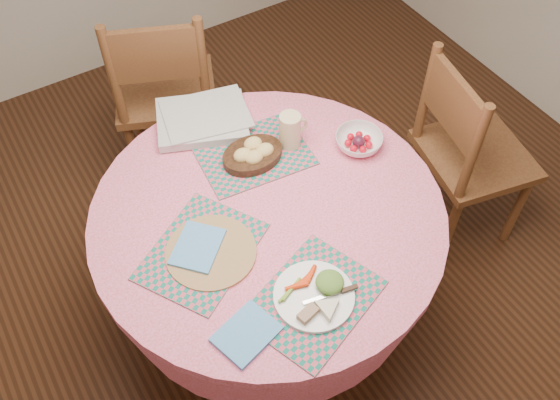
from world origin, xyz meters
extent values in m
plane|color=#331C0F|center=(0.00, 0.00, 0.00)|extent=(4.00, 4.00, 0.00)
cylinder|color=pink|center=(0.00, 0.00, 0.73)|extent=(1.24, 1.24, 0.04)
cone|color=pink|center=(0.00, 0.00, 0.56)|extent=(1.24, 1.24, 0.30)
cylinder|color=black|center=(0.00, 0.00, 0.22)|extent=(0.14, 0.14, 0.44)
cylinder|color=black|center=(0.00, 0.00, 0.03)|extent=(0.56, 0.56, 0.06)
cube|color=brown|center=(1.04, -0.01, 0.46)|extent=(0.51, 0.52, 0.04)
cylinder|color=brown|center=(1.17, -0.23, 0.23)|extent=(0.05, 0.05, 0.46)
cylinder|color=brown|center=(1.25, 0.13, 0.23)|extent=(0.05, 0.05, 0.46)
cylinder|color=brown|center=(0.84, -0.16, 0.23)|extent=(0.05, 0.05, 0.46)
cylinder|color=brown|center=(0.91, 0.20, 0.23)|extent=(0.05, 0.05, 0.46)
cylinder|color=brown|center=(0.82, -0.15, 0.71)|extent=(0.05, 0.05, 0.51)
cylinder|color=brown|center=(0.89, 0.21, 0.71)|extent=(0.05, 0.05, 0.51)
cube|color=brown|center=(0.85, 0.03, 0.81)|extent=(0.10, 0.36, 0.24)
cube|color=brown|center=(0.07, 1.06, 0.47)|extent=(0.60, 0.58, 0.04)
cylinder|color=brown|center=(0.31, 1.15, 0.24)|extent=(0.05, 0.05, 0.47)
cylinder|color=brown|center=(-0.04, 1.30, 0.24)|extent=(0.05, 0.05, 0.47)
cylinder|color=brown|center=(0.17, 0.82, 0.24)|extent=(0.05, 0.05, 0.47)
cylinder|color=brown|center=(-0.18, 0.97, 0.24)|extent=(0.05, 0.05, 0.47)
cylinder|color=brown|center=(0.16, 0.81, 0.73)|extent=(0.05, 0.05, 0.52)
cylinder|color=brown|center=(-0.19, 0.95, 0.73)|extent=(0.05, 0.05, 0.52)
cube|color=brown|center=(-0.01, 0.88, 0.84)|extent=(0.36, 0.18, 0.25)
cube|color=#147260|center=(-0.06, -0.38, 0.75)|extent=(0.48, 0.42, 0.01)
cube|color=#147260|center=(-0.27, -0.03, 0.75)|extent=(0.50, 0.46, 0.01)
cube|color=#147260|center=(0.09, 0.26, 0.75)|extent=(0.43, 0.34, 0.01)
cylinder|color=olive|center=(-0.25, -0.05, 0.76)|extent=(0.30, 0.30, 0.01)
cube|color=#5296D4|center=(-0.29, -0.37, 0.76)|extent=(0.21, 0.18, 0.01)
cube|color=#5296D4|center=(-0.28, -0.02, 0.76)|extent=(0.23, 0.22, 0.01)
cylinder|color=white|center=(-0.05, -0.37, 0.76)|extent=(0.25, 0.25, 0.01)
ellipsoid|color=#366121|center=(0.01, -0.38, 0.79)|extent=(0.11, 0.11, 0.04)
cylinder|color=beige|center=(-0.06, -0.43, 0.78)|extent=(0.12, 0.12, 0.02)
cube|color=#8F6453|center=(-0.12, -0.40, 0.78)|extent=(0.07, 0.05, 0.02)
cube|color=silver|center=(-0.03, -0.40, 0.77)|extent=(0.15, 0.04, 0.00)
cylinder|color=black|center=(0.08, 0.24, 0.77)|extent=(0.23, 0.23, 0.03)
ellipsoid|color=#F1CF7B|center=(0.04, 0.24, 0.81)|extent=(0.07, 0.06, 0.05)
ellipsoid|color=#F1CF7B|center=(0.10, 0.27, 0.81)|extent=(0.07, 0.06, 0.05)
ellipsoid|color=#F1CF7B|center=(0.12, 0.22, 0.81)|extent=(0.07, 0.06, 0.05)
ellipsoid|color=#F1CF7B|center=(0.07, 0.21, 0.81)|extent=(0.07, 0.06, 0.05)
cylinder|color=beige|center=(0.23, 0.23, 0.83)|extent=(0.08, 0.08, 0.14)
torus|color=beige|center=(0.28, 0.23, 0.83)|extent=(0.07, 0.01, 0.07)
imported|color=white|center=(0.45, 0.09, 0.78)|extent=(0.18, 0.18, 0.06)
sphere|color=red|center=(0.49, 0.09, 0.77)|extent=(0.03, 0.03, 0.03)
sphere|color=red|center=(0.47, 0.12, 0.77)|extent=(0.03, 0.03, 0.03)
sphere|color=red|center=(0.44, 0.13, 0.77)|extent=(0.03, 0.03, 0.03)
sphere|color=red|center=(0.41, 0.10, 0.77)|extent=(0.03, 0.03, 0.03)
sphere|color=red|center=(0.41, 0.07, 0.77)|extent=(0.03, 0.03, 0.03)
sphere|color=red|center=(0.44, 0.05, 0.77)|extent=(0.03, 0.03, 0.03)
sphere|color=red|center=(0.47, 0.06, 0.77)|extent=(0.03, 0.03, 0.03)
sphere|color=#4A1529|center=(0.45, 0.09, 0.78)|extent=(0.05, 0.05, 0.05)
cube|color=silver|center=(0.00, 0.50, 0.77)|extent=(0.42, 0.38, 0.03)
cube|color=silver|center=(0.02, 0.50, 0.80)|extent=(0.37, 0.32, 0.01)
camera|label=1|loc=(-0.65, -1.15, 2.45)|focal=40.00mm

